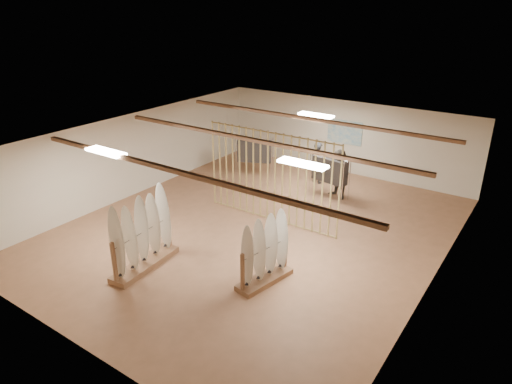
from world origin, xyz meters
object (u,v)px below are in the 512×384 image
Objects in this scene: rack_left at (143,244)px; rack_right at (265,260)px; shopper_b at (340,172)px; clothing_rack_a at (254,151)px; shopper_a at (318,160)px; clothing_rack_b at (330,170)px.

rack_left is 1.17× the size of rack_right.
clothing_rack_a is at bearing -163.52° from shopper_b.
rack_right is at bearing -62.47° from shopper_b.
shopper_a is at bearing -9.79° from clothing_rack_a.
clothing_rack_a is (-1.49, 7.01, 0.29)m from rack_left.
rack_left is 7.17m from clothing_rack_a.
rack_left reaches higher than rack_right.
clothing_rack_a is 3.64m from shopper_b.
rack_left is at bearing 98.96° from shopper_a.
shopper_b reaches higher than rack_right.
clothing_rack_a is 0.77× the size of shopper_b.
shopper_a reaches higher than clothing_rack_a.
shopper_a is at bearing 146.02° from clothing_rack_b.
rack_left is at bearing -93.98° from clothing_rack_b.
shopper_b is (0.34, 0.05, 0.00)m from clothing_rack_b.
rack_left is 3.08m from rack_right.
rack_left is 6.97m from clothing_rack_b.
clothing_rack_a is at bearing 30.54° from shopper_a.
rack_right is at bearing 122.48° from shopper_a.
clothing_rack_b is (3.29, -0.29, 0.00)m from clothing_rack_a.
clothing_rack_b is 1.31m from shopper_a.
rack_left reaches higher than shopper_b.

